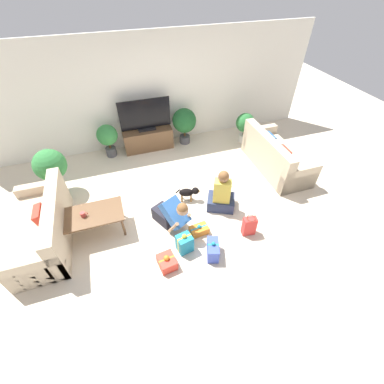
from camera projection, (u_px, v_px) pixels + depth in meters
ground_plane at (181, 207)px, 5.14m from camera, size 16.00×16.00×0.00m
wall_back at (148, 93)px, 6.07m from camera, size 8.40×0.06×2.60m
sofa_left at (44, 228)px, 4.37m from camera, size 0.84×1.84×0.85m
sofa_right at (275, 157)px, 5.88m from camera, size 0.84×1.84×0.85m
coffee_table at (91, 216)px, 4.42m from camera, size 1.10×0.60×0.46m
tv_console at (148, 139)px, 6.53m from camera, size 1.21×0.46×0.52m
tv at (145, 117)px, 6.11m from camera, size 1.22×0.20×0.76m
potted_plant_corner_right at (245, 124)px, 6.59m from camera, size 0.48×0.48×0.79m
potted_plant_back_left at (108, 137)px, 6.10m from camera, size 0.49×0.49×0.82m
potted_plant_corner_left at (50, 166)px, 5.03m from camera, size 0.62×0.62×1.01m
potted_plant_back_right at (184, 122)px, 6.48m from camera, size 0.60×0.60×0.94m
person_kneeling at (172, 214)px, 4.54m from camera, size 0.63×0.83×0.80m
person_sitting at (222, 195)px, 4.90m from camera, size 0.64×0.61×0.94m
dog at (189, 192)px, 5.15m from camera, size 0.48×0.24×0.32m
gift_box_a at (213, 249)px, 4.24m from camera, size 0.29×0.40×0.34m
gift_box_b at (167, 262)px, 4.12m from camera, size 0.31×0.34×0.26m
gift_box_c at (199, 230)px, 4.63m from camera, size 0.34×0.24×0.20m
gift_box_d at (185, 243)px, 4.30m from camera, size 0.28×0.26×0.40m
gift_bag_a at (249, 226)px, 4.54m from camera, size 0.25×0.17×0.41m
mug at (83, 215)px, 4.32m from camera, size 0.12×0.08×0.09m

